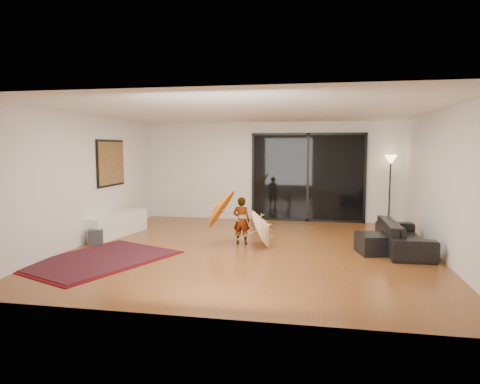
% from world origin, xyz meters
% --- Properties ---
extents(floor, '(7.00, 7.00, 0.00)m').
position_xyz_m(floor, '(0.00, 0.00, 0.00)').
color(floor, brown).
rests_on(floor, ground).
extents(ceiling, '(7.00, 7.00, 0.00)m').
position_xyz_m(ceiling, '(0.00, 0.00, 2.70)').
color(ceiling, white).
rests_on(ceiling, wall_back).
extents(wall_back, '(7.00, 0.00, 7.00)m').
position_xyz_m(wall_back, '(0.00, 3.50, 1.35)').
color(wall_back, silver).
rests_on(wall_back, floor).
extents(wall_front, '(7.00, 0.00, 7.00)m').
position_xyz_m(wall_front, '(0.00, -3.50, 1.35)').
color(wall_front, silver).
rests_on(wall_front, floor).
extents(wall_left, '(0.00, 7.00, 7.00)m').
position_xyz_m(wall_left, '(-3.50, 0.00, 1.35)').
color(wall_left, silver).
rests_on(wall_left, floor).
extents(wall_right, '(0.00, 7.00, 7.00)m').
position_xyz_m(wall_right, '(3.50, 0.00, 1.35)').
color(wall_right, silver).
rests_on(wall_right, floor).
extents(sliding_door, '(3.06, 0.07, 2.40)m').
position_xyz_m(sliding_door, '(1.00, 3.47, 1.20)').
color(sliding_door, black).
rests_on(sliding_door, wall_back).
extents(painting, '(0.04, 1.28, 1.08)m').
position_xyz_m(painting, '(-3.46, 1.00, 1.65)').
color(painting, black).
rests_on(painting, wall_left).
extents(media_console, '(0.76, 1.89, 0.51)m').
position_xyz_m(media_console, '(-3.25, 0.75, 0.25)').
color(media_console, white).
rests_on(media_console, floor).
extents(speaker, '(0.35, 0.35, 0.31)m').
position_xyz_m(speaker, '(-3.25, -0.18, 0.16)').
color(speaker, '#424244').
rests_on(speaker, floor).
extents(persian_rug, '(2.72, 3.11, 0.02)m').
position_xyz_m(persian_rug, '(-2.58, -1.32, 0.01)').
color(persian_rug, '#51060E').
rests_on(persian_rug, floor).
extents(sofa, '(0.83, 2.02, 0.59)m').
position_xyz_m(sofa, '(2.95, 0.40, 0.29)').
color(sofa, black).
rests_on(sofa, floor).
extents(ottoman, '(0.78, 0.78, 0.37)m').
position_xyz_m(ottoman, '(2.39, 0.09, 0.19)').
color(ottoman, black).
rests_on(ottoman, floor).
extents(floor_lamp, '(0.31, 0.31, 1.82)m').
position_xyz_m(floor_lamp, '(3.10, 3.25, 1.44)').
color(floor_lamp, black).
rests_on(floor_lamp, floor).
extents(child, '(0.38, 0.26, 0.99)m').
position_xyz_m(child, '(-0.27, 0.43, 0.49)').
color(child, '#999999').
rests_on(child, floor).
extents(parasol_orange, '(0.65, 0.93, 0.92)m').
position_xyz_m(parasol_orange, '(-0.82, 0.38, 0.73)').
color(parasol_orange, orange).
rests_on(parasol_orange, child).
extents(parasol_white, '(0.53, 0.81, 0.91)m').
position_xyz_m(parasol_white, '(0.33, 0.28, 0.50)').
color(parasol_white, silver).
rests_on(parasol_white, floor).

